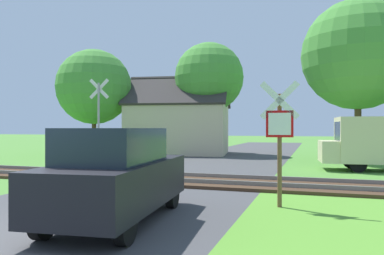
{
  "coord_description": "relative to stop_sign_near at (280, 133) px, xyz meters",
  "views": [
    {
      "loc": [
        4.66,
        -4.62,
        1.78
      ],
      "look_at": [
        0.5,
        8.03,
        1.8
      ],
      "focal_mm": 35.0,
      "sensor_mm": 36.0,
      "label": 1
    }
  ],
  "objects": [
    {
      "name": "ground_plane",
      "position": [
        -3.91,
        -3.96,
        -1.66
      ],
      "size": [
        160.0,
        160.0,
        0.0
      ],
      "primitive_type": "plane",
      "color": "#4C8433"
    },
    {
      "name": "road_asphalt",
      "position": [
        -3.91,
        -1.96,
        -1.66
      ],
      "size": [
        6.47,
        80.0,
        0.01
      ],
      "primitive_type": "cube",
      "color": "#424244",
      "rests_on": "ground"
    },
    {
      "name": "rail_track",
      "position": [
        -3.91,
        3.07,
        -1.6
      ],
      "size": [
        60.0,
        2.6,
        0.22
      ],
      "color": "#422D1E",
      "rests_on": "ground"
    },
    {
      "name": "stop_sign_near",
      "position": [
        0.0,
        0.0,
        0.0
      ],
      "size": [
        0.88,
        0.17,
        2.84
      ],
      "rotation": [
        0.0,
        0.0,
        3.24
      ],
      "color": "brown",
      "rests_on": "ground"
    },
    {
      "name": "crossing_sign_far",
      "position": [
        -8.04,
        5.36,
        0.57
      ],
      "size": [
        0.87,
        0.2,
        3.9
      ],
      "rotation": [
        0.0,
        0.0,
        0.18
      ],
      "color": "#9E9EA5",
      "rests_on": "ground"
    },
    {
      "name": "house",
      "position": [
        -8.2,
        15.73,
        0.2
      ],
      "size": [
        7.59,
        6.31,
        5.39
      ],
      "rotation": [
        0.0,
        0.0,
        0.16
      ],
      "color": "#C6B293",
      "rests_on": "ground"
    },
    {
      "name": "tree_left",
      "position": [
        -13.45,
        13.36,
        2.9
      ],
      "size": [
        5.04,
        5.04,
        7.09
      ],
      "color": "#513823",
      "rests_on": "ground"
    },
    {
      "name": "tree_right",
      "position": [
        2.88,
        12.55,
        3.93
      ],
      "size": [
        5.73,
        5.73,
        8.47
      ],
      "color": "#513823",
      "rests_on": "ground"
    },
    {
      "name": "tree_center",
      "position": [
        -6.11,
        16.0,
        3.58
      ],
      "size": [
        4.71,
        4.71,
        7.6
      ],
      "color": "#513823",
      "rests_on": "ground"
    },
    {
      "name": "parked_car",
      "position": [
        -2.81,
        -2.29,
        -0.77
      ],
      "size": [
        2.05,
        4.15,
        1.78
      ],
      "rotation": [
        0.0,
        0.0,
        0.11
      ],
      "color": "black",
      "rests_on": "ground"
    }
  ]
}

